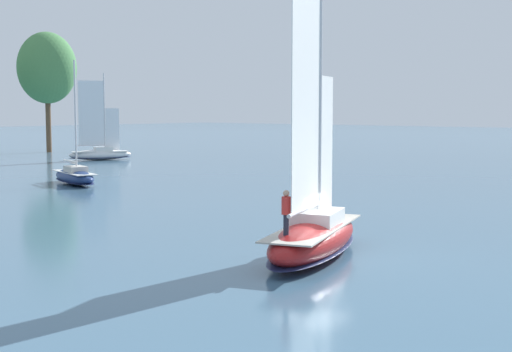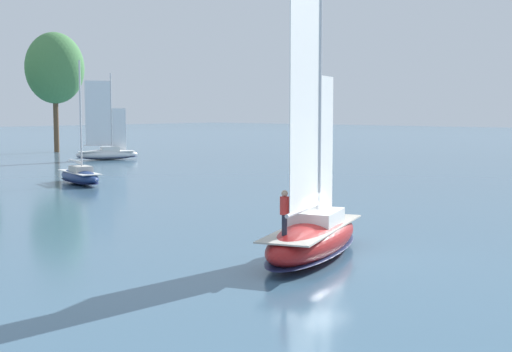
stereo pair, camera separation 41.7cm
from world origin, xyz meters
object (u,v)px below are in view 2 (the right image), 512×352
sailboat_moored_mid_channel (80,176)px  sailboat_moored_far_slip (107,153)px  sailboat_main (313,233)px  tree_shore_right (55,68)px

sailboat_moored_mid_channel → sailboat_moored_far_slip: bearing=47.9°
sailboat_moored_far_slip → sailboat_main: bearing=-119.6°
tree_shore_right → sailboat_moored_far_slip: size_ratio=1.63×
sailboat_moored_far_slip → sailboat_moored_mid_channel: bearing=-132.1°
tree_shore_right → sailboat_main: 76.23m
sailboat_main → sailboat_moored_mid_channel: 31.98m
tree_shore_right → sailboat_moored_far_slip: (-4.92, -17.48, -10.53)m
sailboat_moored_mid_channel → sailboat_moored_far_slip: sailboat_moored_far_slip is taller
sailboat_main → tree_shore_right: bearing=63.7°
tree_shore_right → sailboat_moored_mid_channel: (-22.98, -37.50, -10.71)m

